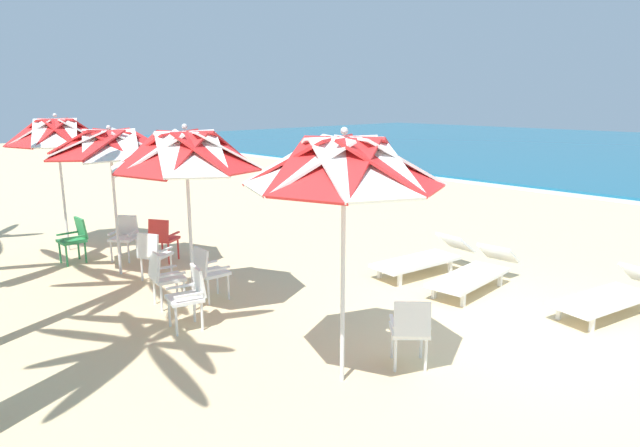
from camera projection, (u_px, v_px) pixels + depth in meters
ground_plane at (522, 335)px, 7.39m from camera, size 80.00×80.00×0.00m
beach_umbrella_0 at (344, 165)px, 5.65m from camera, size 2.13×2.13×2.83m
plastic_chair_0 at (410, 328)px, 6.39m from camera, size 0.63×0.63×0.87m
beach_umbrella_1 at (186, 153)px, 7.71m from camera, size 2.17×2.17×2.77m
plastic_chair_1 at (208, 270)px, 8.54m from camera, size 0.47×0.50×0.87m
plastic_chair_2 at (164, 275)px, 8.29m from camera, size 0.51×0.54×0.87m
plastic_chair_3 at (189, 294)px, 7.51m from camera, size 0.53×0.56×0.87m
beach_umbrella_2 at (110, 145)px, 9.42m from camera, size 2.23×2.23×2.66m
plastic_chair_4 at (125, 235)px, 10.74m from camera, size 0.63×0.63×0.87m
plastic_chair_5 at (153, 253)px, 9.50m from camera, size 0.59×0.61×0.87m
plastic_chair_6 at (163, 237)px, 10.56m from camera, size 0.61×0.62×0.87m
beach_umbrella_3 at (57, 134)px, 10.94m from camera, size 1.99×1.99×2.82m
plastic_chair_7 at (75, 237)px, 10.54m from camera, size 0.44×0.47×0.87m
sun_lounger_0 at (612, 295)px, 8.06m from camera, size 1.07×2.23×0.62m
sun_lounger_1 at (475, 273)px, 9.10m from camera, size 0.75×2.18×0.62m
sun_lounger_2 at (424, 258)px, 9.93m from camera, size 0.91×2.21×0.62m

